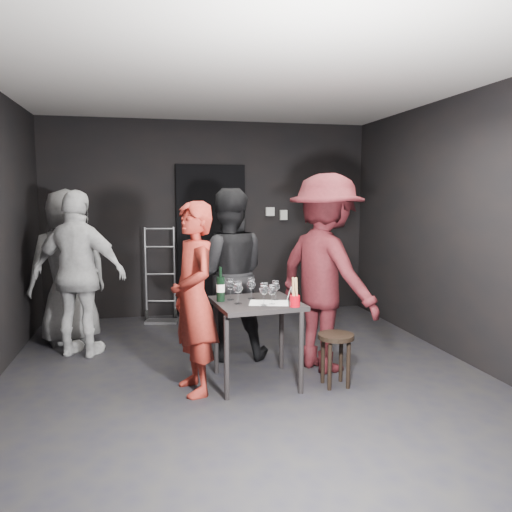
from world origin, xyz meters
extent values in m
cube|color=black|center=(0.00, 0.00, 0.00)|extent=(4.50, 5.00, 0.02)
cube|color=silver|center=(0.00, 0.00, 2.70)|extent=(4.50, 5.00, 0.02)
cube|color=black|center=(0.00, 2.50, 1.35)|extent=(4.50, 0.04, 2.70)
cube|color=black|center=(0.00, -2.50, 1.35)|extent=(4.50, 0.04, 2.70)
cube|color=black|center=(2.25, 0.00, 1.35)|extent=(0.04, 5.00, 2.70)
cube|color=black|center=(0.00, 2.44, 1.05)|extent=(0.95, 0.10, 2.10)
cube|color=#B7B7B2|center=(0.85, 2.45, 1.45)|extent=(0.12, 0.06, 0.12)
cube|color=#B7B7B2|center=(1.05, 2.45, 1.40)|extent=(0.10, 0.06, 0.14)
cylinder|color=#B2B2B7|center=(-0.90, 2.25, 0.63)|extent=(0.03, 0.03, 1.26)
cylinder|color=#B2B2B7|center=(-0.53, 2.25, 0.63)|extent=(0.03, 0.03, 1.26)
cube|color=#B2B2B7|center=(-0.71, 2.12, 0.01)|extent=(0.42, 0.23, 0.03)
cylinder|color=black|center=(-0.90, 2.28, 0.08)|extent=(0.04, 0.16, 0.16)
cylinder|color=black|center=(-0.53, 2.28, 0.08)|extent=(0.04, 0.16, 0.16)
cube|color=black|center=(0.06, -0.24, 0.73)|extent=(0.72, 0.72, 0.04)
cylinder|color=black|center=(-0.26, -0.56, 0.35)|extent=(0.04, 0.04, 0.71)
cylinder|color=black|center=(0.38, -0.56, 0.35)|extent=(0.04, 0.04, 0.71)
cylinder|color=black|center=(-0.26, 0.08, 0.35)|extent=(0.04, 0.04, 0.71)
cylinder|color=black|center=(0.38, 0.08, 0.35)|extent=(0.04, 0.04, 0.71)
cylinder|color=black|center=(0.73, -0.46, 0.45)|extent=(0.32, 0.32, 0.04)
cylinder|color=black|center=(0.82, -0.38, 0.21)|extent=(0.04, 0.04, 0.41)
cylinder|color=black|center=(0.65, -0.38, 0.21)|extent=(0.04, 0.04, 0.41)
cylinder|color=black|center=(0.65, -0.55, 0.21)|extent=(0.04, 0.04, 0.41)
cylinder|color=black|center=(0.82, -0.55, 0.21)|extent=(0.04, 0.04, 0.41)
imported|color=maroon|center=(-0.50, -0.32, 0.89)|extent=(0.57, 0.73, 1.78)
imported|color=black|center=(-0.07, 0.53, 1.03)|extent=(1.05, 0.65, 2.05)
imported|color=#451317|center=(0.80, -0.01, 1.19)|extent=(1.28, 1.69, 2.37)
imported|color=silver|center=(-1.57, 0.91, 1.01)|extent=(1.31, 0.99, 2.02)
imported|color=gray|center=(-1.76, 1.44, 1.03)|extent=(1.13, 0.88, 2.05)
cube|color=white|center=(0.15, -0.34, 0.75)|extent=(0.38, 0.31, 0.00)
cylinder|color=black|center=(-0.25, -0.18, 0.86)|extent=(0.07, 0.07, 0.22)
cylinder|color=black|center=(-0.25, -0.18, 1.01)|extent=(0.03, 0.03, 0.09)
cylinder|color=white|center=(-0.25, -0.18, 0.87)|extent=(0.07, 0.07, 0.07)
cylinder|color=#B40310|center=(0.33, -0.53, 0.80)|extent=(0.09, 0.09, 0.10)
camera|label=1|loc=(-0.86, -4.48, 1.69)|focal=35.00mm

